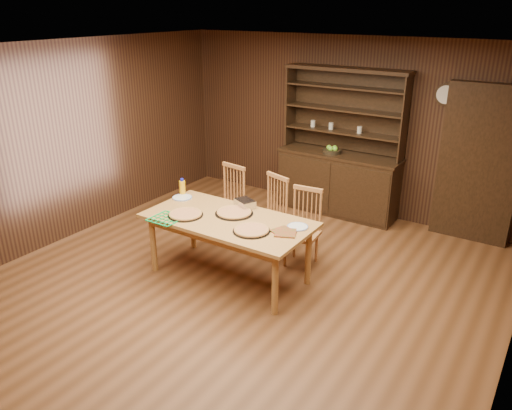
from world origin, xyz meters
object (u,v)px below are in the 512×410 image
Objects in this scene: chair_left at (229,200)px; chair_center at (272,211)px; juice_bottle at (182,187)px; dining_table at (228,225)px; china_hutch at (339,175)px; chair_right at (304,224)px.

chair_left is 0.67m from chair_center.
juice_bottle is at bearing -108.12° from chair_left.
dining_table is 0.90m from chair_center.
juice_bottle is (-0.97, -0.58, 0.31)m from chair_center.
china_hutch is 2.13× the size of chair_left.
chair_left is 0.73m from juice_bottle.
chair_center is 1.18m from juice_bottle.
dining_table is at bearing -17.91° from juice_bottle.
chair_center is (0.04, 0.89, -0.14)m from dining_table.
chair_left is (-0.86, -1.63, -0.05)m from china_hutch.
chair_center is 4.73× the size of juice_bottle.
chair_left is at bearing 169.83° from chair_right.
dining_table is 1.88× the size of chair_left.
china_hutch is at bearing 62.49° from juice_bottle.
chair_center is at bearing -96.50° from china_hutch.
chair_center reaches higher than chair_right.
china_hutch reaches higher than chair_center.
china_hutch reaches higher than dining_table.
chair_right is at bearing 55.26° from dining_table.
chair_center is at bearing 87.41° from dining_table.
chair_right reaches higher than dining_table.
china_hutch is at bearing 101.49° from chair_center.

